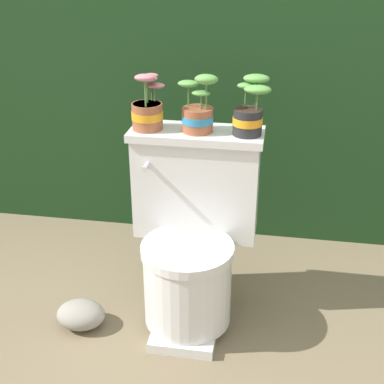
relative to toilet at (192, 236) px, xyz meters
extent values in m
plane|color=#75664C|center=(0.03, -0.14, -0.36)|extent=(12.00, 12.00, 0.00)
cube|color=#193819|center=(0.03, 1.17, 0.43)|extent=(4.25, 0.98, 1.59)
cube|color=silver|center=(0.00, -0.10, -0.34)|extent=(0.25, 0.37, 0.04)
cylinder|color=silver|center=(0.00, -0.10, -0.17)|extent=(0.34, 0.34, 0.30)
cylinder|color=silver|center=(0.00, -0.10, 0.00)|extent=(0.35, 0.35, 0.04)
cube|color=silver|center=(0.00, 0.11, 0.17)|extent=(0.49, 0.18, 0.41)
cube|color=silver|center=(0.00, 0.11, 0.39)|extent=(0.51, 0.21, 0.03)
cylinder|color=silver|center=(-0.17, -0.01, 0.29)|extent=(0.02, 0.05, 0.02)
cylinder|color=#9E5638|center=(-0.19, 0.10, 0.45)|extent=(0.12, 0.12, 0.10)
cylinder|color=orange|center=(-0.19, 0.10, 0.46)|extent=(0.12, 0.12, 0.03)
cylinder|color=#332319|center=(-0.19, 0.10, 0.49)|extent=(0.11, 0.11, 0.01)
cylinder|color=#4C753D|center=(-0.19, 0.11, 0.54)|extent=(0.01, 0.01, 0.09)
ellipsoid|color=#B26B75|center=(-0.19, 0.11, 0.59)|extent=(0.08, 0.06, 0.02)
cylinder|color=#4C753D|center=(-0.16, 0.13, 0.53)|extent=(0.01, 0.01, 0.05)
ellipsoid|color=#B26B75|center=(-0.16, 0.13, 0.56)|extent=(0.08, 0.06, 0.02)
cylinder|color=#4C753D|center=(-0.18, 0.14, 0.55)|extent=(0.01, 0.01, 0.09)
ellipsoid|color=#B26B75|center=(-0.18, 0.14, 0.60)|extent=(0.05, 0.04, 0.01)
cylinder|color=#4C753D|center=(-0.18, 0.06, 0.55)|extent=(0.01, 0.01, 0.10)
ellipsoid|color=#B26B75|center=(-0.18, 0.06, 0.61)|extent=(0.08, 0.05, 0.03)
cylinder|color=#9E5638|center=(0.01, 0.10, 0.45)|extent=(0.12, 0.12, 0.09)
cylinder|color=#2D84BC|center=(0.01, 0.10, 0.45)|extent=(0.12, 0.12, 0.03)
cylinder|color=#332319|center=(0.01, 0.10, 0.49)|extent=(0.11, 0.11, 0.01)
cylinder|color=#4C753D|center=(0.02, 0.09, 0.52)|extent=(0.01, 0.01, 0.05)
ellipsoid|color=#569342|center=(0.02, 0.09, 0.55)|extent=(0.07, 0.05, 0.02)
cylinder|color=#4C753D|center=(-0.03, 0.12, 0.53)|extent=(0.01, 0.01, 0.08)
ellipsoid|color=#569342|center=(-0.03, 0.12, 0.58)|extent=(0.08, 0.06, 0.02)
cylinder|color=#4C753D|center=(0.04, 0.08, 0.54)|extent=(0.01, 0.01, 0.10)
ellipsoid|color=#569342|center=(0.04, 0.08, 0.60)|extent=(0.09, 0.06, 0.04)
cylinder|color=#262628|center=(0.19, 0.10, 0.45)|extent=(0.11, 0.11, 0.10)
cylinder|color=orange|center=(0.19, 0.10, 0.45)|extent=(0.11, 0.11, 0.03)
cylinder|color=#332319|center=(0.19, 0.10, 0.49)|extent=(0.10, 0.10, 0.01)
cylinder|color=#4C753D|center=(0.21, 0.13, 0.55)|extent=(0.01, 0.01, 0.10)
ellipsoid|color=#569342|center=(0.21, 0.13, 0.60)|extent=(0.10, 0.07, 0.03)
cylinder|color=#4C753D|center=(0.22, 0.09, 0.53)|extent=(0.01, 0.01, 0.07)
ellipsoid|color=#569342|center=(0.22, 0.09, 0.57)|extent=(0.10, 0.07, 0.03)
cylinder|color=#4C753D|center=(0.18, 0.11, 0.54)|extent=(0.01, 0.01, 0.07)
ellipsoid|color=#569342|center=(0.18, 0.11, 0.58)|extent=(0.06, 0.04, 0.02)
ellipsoid|color=gray|center=(-0.42, -0.17, -0.31)|extent=(0.20, 0.16, 0.11)
camera|label=1|loc=(0.30, -1.79, 1.07)|focal=50.00mm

